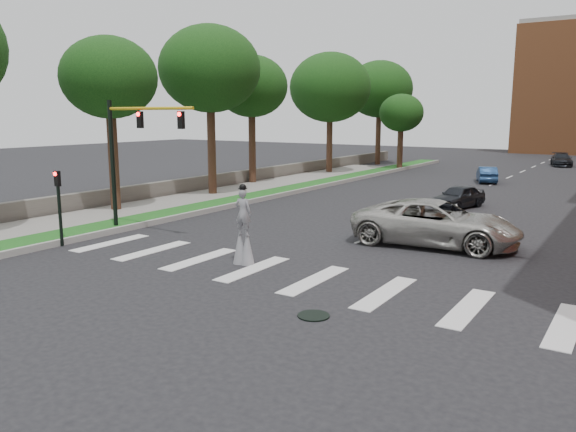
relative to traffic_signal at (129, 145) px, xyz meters
The scene contains 19 objects.
ground_plane 11.04m from the traffic_signal, 17.05° to the right, with size 160.00×160.00×0.00m, color black.
grass_median 17.56m from the traffic_signal, 95.77° to the left, with size 2.00×60.00×0.25m, color #175118.
median_curb 17.48m from the traffic_signal, 92.25° to the left, with size 0.20×60.00×0.28m, color #989892.
sidewalk_left 9.37m from the traffic_signal, 123.98° to the left, with size 4.00×60.00×0.18m, color slate.
stone_wall 20.64m from the traffic_signal, 110.80° to the left, with size 0.50×56.00×1.10m, color #5A554D.
manhole 14.33m from the traffic_signal, 21.36° to the right, with size 0.90×0.90×0.04m, color black.
traffic_signal is the anchor object (origin of this frame).
secondary_signal 4.17m from the traffic_signal, 98.43° to the right, with size 0.25×0.21×3.23m.
stilt_performer 8.45m from the traffic_signal, 11.61° to the right, with size 0.84×0.57×3.03m.
suv_crossing 14.23m from the traffic_signal, 22.49° to the left, with size 3.23×7.00×1.95m, color #AFADA5.
car_near 19.30m from the traffic_signal, 55.38° to the left, with size 1.63×4.05×1.38m, color black.
car_mid 31.37m from the traffic_signal, 73.19° to the left, with size 1.39×3.98×1.31m, color navy.
car_far 51.13m from the traffic_signal, 76.23° to the left, with size 1.95×4.78×1.39m, color black.
tree_1 7.16m from the traffic_signal, 146.78° to the left, with size 5.31×5.31×9.80m.
tree_2 13.29m from the traffic_signal, 113.16° to the left, with size 6.77×6.77×11.40m.
tree_3 19.73m from the traffic_signal, 109.55° to the left, with size 5.67×5.67×10.12m.
tree_4 29.61m from the traffic_signal, 100.39° to the left, with size 7.52×7.52×11.20m.
tree_5 41.21m from the traffic_signal, 97.76° to the left, with size 7.29×7.29×11.38m.
tree_6 35.75m from the traffic_signal, 91.54° to the left, with size 4.38×4.38×7.56m.
Camera 1 is at (10.46, -14.87, 5.54)m, focal length 35.00 mm.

